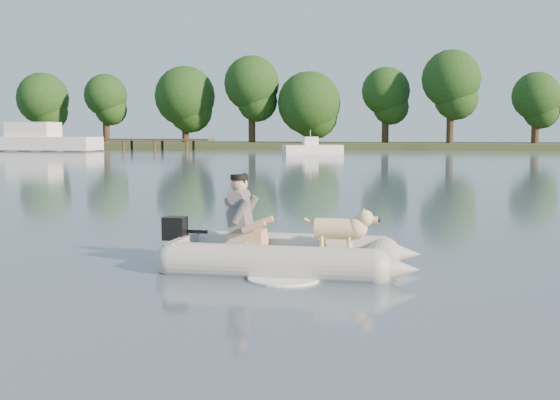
% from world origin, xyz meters
% --- Properties ---
extents(water, '(160.00, 160.00, 0.00)m').
position_xyz_m(water, '(0.00, 0.00, 0.00)').
color(water, slate).
rests_on(water, ground).
extents(shore_bank, '(160.00, 12.00, 0.70)m').
position_xyz_m(shore_bank, '(0.00, 62.00, 0.25)').
color(shore_bank, '#47512D').
rests_on(shore_bank, water).
extents(dock, '(18.00, 2.00, 1.04)m').
position_xyz_m(dock, '(-26.00, 52.00, 0.52)').
color(dock, '#4C331E').
rests_on(dock, water).
extents(treeline, '(84.66, 7.35, 9.27)m').
position_xyz_m(treeline, '(5.75, 61.07, 5.30)').
color(treeline, '#332316').
rests_on(treeline, shore_bank).
extents(dinghy, '(3.92, 2.44, 1.22)m').
position_xyz_m(dinghy, '(0.53, 0.67, 0.51)').
color(dinghy, '#AAA9A4').
rests_on(dinghy, water).
extents(man, '(0.64, 0.55, 0.94)m').
position_xyz_m(man, '(-0.08, 0.71, 0.68)').
color(man, '#59585D').
rests_on(man, dinghy).
extents(dog, '(0.81, 0.29, 0.54)m').
position_xyz_m(dog, '(1.09, 0.72, 0.45)').
color(dog, tan).
rests_on(dog, dinghy).
extents(outboard_motor, '(0.36, 0.26, 0.69)m').
position_xyz_m(outboard_motor, '(-0.92, 0.66, 0.27)').
color(outboard_motor, black).
rests_on(outboard_motor, dinghy).
extents(cabin_cruiser, '(9.43, 3.38, 2.92)m').
position_xyz_m(cabin_cruiser, '(-29.61, 45.93, 1.23)').
color(cabin_cruiser, white).
rests_on(cabin_cruiser, water).
extents(motorboat, '(4.80, 3.38, 1.90)m').
position_xyz_m(motorboat, '(-6.49, 43.57, 0.86)').
color(motorboat, white).
rests_on(motorboat, water).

